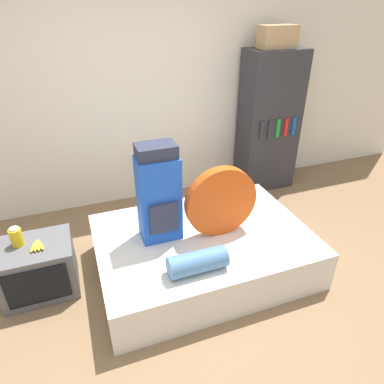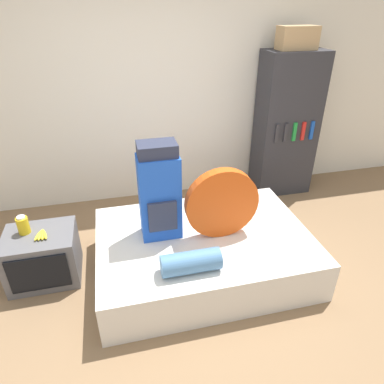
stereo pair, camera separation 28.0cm
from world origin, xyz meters
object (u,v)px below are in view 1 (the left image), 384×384
(tent_bag, at_px, (221,202))
(bookshelf, at_px, (269,123))
(backpack, at_px, (159,195))
(television, at_px, (39,268))
(cardboard_box, at_px, (278,37))
(canister, at_px, (16,237))
(sleeping_roll, at_px, (198,262))

(tent_bag, height_order, bookshelf, bookshelf)
(backpack, height_order, bookshelf, bookshelf)
(backpack, height_order, television, backpack)
(backpack, height_order, cardboard_box, cardboard_box)
(television, bearing_deg, backpack, -6.19)
(backpack, bearing_deg, bookshelf, 33.54)
(canister, relative_size, bookshelf, 0.10)
(backpack, xyz_separation_m, tent_bag, (0.51, -0.13, -0.10))
(backpack, height_order, tent_bag, backpack)
(backpack, relative_size, tent_bag, 1.35)
(tent_bag, bearing_deg, sleeping_roll, -132.23)
(backpack, relative_size, canister, 5.18)
(bookshelf, bearing_deg, canister, -161.33)
(tent_bag, xyz_separation_m, sleeping_roll, (-0.37, -0.40, -0.23))
(backpack, bearing_deg, cardboard_box, 33.49)
(backpack, relative_size, television, 1.45)
(backpack, distance_m, television, 1.20)
(sleeping_roll, bearing_deg, backpack, 104.87)
(television, relative_size, cardboard_box, 1.42)
(backpack, xyz_separation_m, canister, (-1.15, 0.18, -0.26))
(tent_bag, xyz_separation_m, canister, (-1.66, 0.31, -0.16))
(canister, distance_m, cardboard_box, 3.29)
(tent_bag, distance_m, sleeping_roll, 0.59)
(tent_bag, relative_size, television, 1.08)
(sleeping_roll, relative_size, canister, 2.77)
(tent_bag, bearing_deg, cardboard_box, 46.38)
(tent_bag, relative_size, sleeping_roll, 1.39)
(television, xyz_separation_m, bookshelf, (2.78, 1.04, 0.63))
(sleeping_roll, bearing_deg, tent_bag, 47.77)
(canister, bearing_deg, television, -30.56)
(canister, bearing_deg, cardboard_box, 18.49)
(backpack, relative_size, bookshelf, 0.50)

